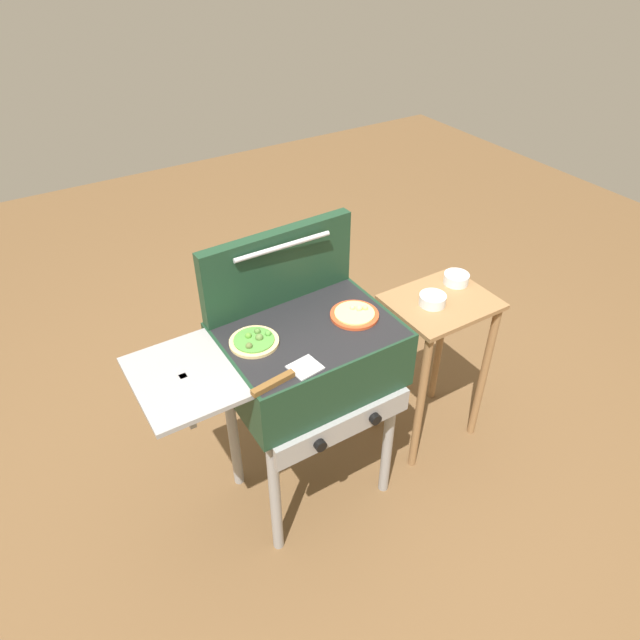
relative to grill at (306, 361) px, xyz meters
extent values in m
plane|color=brown|center=(0.01, 0.00, -0.76)|extent=(8.00, 8.00, 0.00)
cube|color=#193823|center=(0.01, 0.00, 0.02)|extent=(0.64, 0.48, 0.24)
cube|color=black|center=(0.01, 0.00, 0.14)|extent=(0.61, 0.46, 0.01)
cube|color=gray|center=(-0.47, 0.00, 0.13)|extent=(0.32, 0.41, 0.02)
cube|color=gray|center=(-0.47, 0.00, 0.02)|extent=(0.02, 0.02, 0.24)
cube|color=gray|center=(0.01, -0.25, -0.15)|extent=(0.58, 0.02, 0.10)
cylinder|color=black|center=(-0.11, -0.27, -0.15)|extent=(0.04, 0.02, 0.04)
cylinder|color=black|center=(0.13, -0.27, -0.15)|extent=(0.04, 0.02, 0.04)
cylinder|color=gray|center=(-0.26, -0.19, -0.43)|extent=(0.04, 0.04, 0.66)
cylinder|color=gray|center=(0.28, -0.19, -0.43)|extent=(0.04, 0.04, 0.66)
cylinder|color=gray|center=(-0.26, 0.19, -0.43)|extent=(0.04, 0.04, 0.66)
cylinder|color=gray|center=(0.28, 0.19, -0.43)|extent=(0.04, 0.04, 0.66)
cube|color=#193823|center=(0.01, 0.22, 0.29)|extent=(0.63, 0.07, 0.30)
cylinder|color=#B7B7BC|center=(0.01, 0.17, 0.40)|extent=(0.38, 0.02, 0.02)
cylinder|color=#C64723|center=(0.20, -0.02, 0.15)|extent=(0.18, 0.18, 0.01)
cylinder|color=#EDD17A|center=(0.20, -0.02, 0.16)|extent=(0.15, 0.15, 0.01)
sphere|color=tan|center=(0.23, -0.01, 0.17)|extent=(0.03, 0.03, 0.03)
sphere|color=#CEEF7E|center=(0.21, 0.01, 0.17)|extent=(0.02, 0.02, 0.02)
sphere|color=#D3E16E|center=(0.25, -0.02, 0.17)|extent=(0.02, 0.02, 0.02)
cylinder|color=#E0C17F|center=(-0.19, 0.03, 0.15)|extent=(0.18, 0.18, 0.01)
cylinder|color=#4C8C38|center=(-0.19, 0.03, 0.16)|extent=(0.14, 0.14, 0.01)
sphere|color=#577739|center=(-0.17, 0.03, 0.17)|extent=(0.03, 0.03, 0.03)
sphere|color=#4F9138|center=(-0.14, 0.03, 0.17)|extent=(0.02, 0.02, 0.02)
sphere|color=#527D37|center=(-0.16, 0.06, 0.17)|extent=(0.02, 0.02, 0.02)
sphere|color=#569331|center=(-0.20, 0.06, 0.17)|extent=(0.02, 0.02, 0.02)
sphere|color=#566931|center=(-0.22, 0.00, 0.17)|extent=(0.02, 0.02, 0.02)
cube|color=#B7BABF|center=(-0.11, -0.18, 0.15)|extent=(0.11, 0.10, 0.01)
cube|color=brown|center=(-0.24, -0.19, 0.15)|extent=(0.16, 0.04, 0.02)
cube|color=olive|center=(0.67, 0.00, 0.02)|extent=(0.44, 0.36, 0.02)
cylinder|color=olive|center=(0.48, -0.15, -0.37)|extent=(0.04, 0.04, 0.77)
cylinder|color=olive|center=(0.86, -0.15, -0.37)|extent=(0.04, 0.04, 0.77)
cylinder|color=olive|center=(0.48, 0.15, -0.37)|extent=(0.04, 0.04, 0.77)
cylinder|color=olive|center=(0.86, 0.15, -0.37)|extent=(0.04, 0.04, 0.77)
cylinder|color=silver|center=(0.62, 0.01, 0.05)|extent=(0.11, 0.11, 0.04)
cylinder|color=#996B47|center=(0.62, 0.01, 0.04)|extent=(0.09, 0.09, 0.02)
cylinder|color=silver|center=(0.82, 0.07, 0.05)|extent=(0.11, 0.11, 0.04)
cylinder|color=#996B47|center=(0.82, 0.07, 0.04)|extent=(0.09, 0.09, 0.02)
camera|label=1|loc=(-0.81, -1.41, 1.41)|focal=31.85mm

